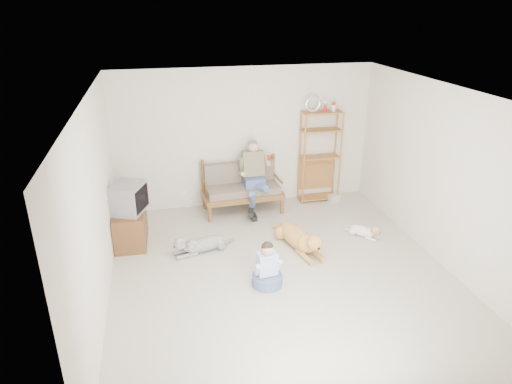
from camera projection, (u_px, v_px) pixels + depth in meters
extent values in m
plane|color=beige|center=(282.00, 274.00, 6.85)|extent=(5.50, 5.50, 0.00)
plane|color=white|center=(287.00, 94.00, 5.81)|extent=(5.50, 5.50, 0.00)
plane|color=beige|center=(245.00, 138.00, 8.80)|extent=(5.00, 0.00, 5.00)
plane|color=beige|center=(373.00, 314.00, 3.86)|extent=(5.00, 0.00, 5.00)
plane|color=beige|center=(96.00, 208.00, 5.83)|extent=(0.00, 5.50, 5.50)
plane|color=beige|center=(444.00, 177.00, 6.84)|extent=(0.00, 5.50, 5.50)
cube|color=brown|center=(243.00, 194.00, 8.78)|extent=(1.53, 0.77, 0.10)
cube|color=#6D5E53|center=(243.00, 189.00, 8.74)|extent=(1.41, 0.67, 0.13)
cube|color=#6D5E53|center=(240.00, 173.00, 8.86)|extent=(1.38, 0.19, 0.45)
cylinder|color=brown|center=(239.00, 162.00, 8.84)|extent=(1.40, 0.12, 0.05)
cylinder|color=brown|center=(209.00, 214.00, 8.45)|extent=(0.07, 0.07, 0.30)
cylinder|color=brown|center=(204.00, 186.00, 8.86)|extent=(0.07, 0.07, 0.95)
cylinder|color=brown|center=(282.00, 207.00, 8.73)|extent=(0.07, 0.07, 0.30)
cylinder|color=brown|center=(274.00, 180.00, 9.14)|extent=(0.07, 0.07, 0.95)
cube|color=#536698|center=(254.00, 182.00, 8.71)|extent=(0.38, 0.36, 0.19)
cube|color=#7A7855|center=(253.00, 163.00, 8.66)|extent=(0.40, 0.28, 0.50)
sphere|color=tan|center=(253.00, 147.00, 8.51)|extent=(0.20, 0.20, 0.20)
sphere|color=#5E5953|center=(253.00, 145.00, 8.51)|extent=(0.18, 0.18, 0.18)
cylinder|color=#B51913|center=(269.00, 158.00, 8.46)|extent=(0.07, 0.07, 0.09)
cube|color=#A77234|center=(322.00, 112.00, 8.74)|extent=(0.78, 0.32, 0.03)
torus|color=silver|center=(313.00, 104.00, 8.64)|extent=(0.31, 0.05, 0.31)
cone|color=#B51913|center=(325.00, 107.00, 8.72)|extent=(0.10, 0.10, 0.16)
cylinder|color=#A77234|center=(304.00, 161.00, 8.88)|extent=(0.04, 0.04, 1.83)
cylinder|color=#A77234|center=(299.00, 156.00, 9.15)|extent=(0.04, 0.04, 1.83)
cylinder|color=#A77234|center=(340.00, 158.00, 9.03)|extent=(0.04, 0.04, 1.83)
cylinder|color=#A77234|center=(335.00, 153.00, 9.30)|extent=(0.04, 0.04, 1.83)
cube|color=silver|center=(334.00, 198.00, 9.32)|extent=(0.24, 0.20, 0.14)
cube|color=brown|center=(131.00, 226.00, 7.64)|extent=(0.54, 0.92, 0.60)
cube|color=brown|center=(115.00, 234.00, 7.40)|extent=(0.04, 0.40, 0.50)
cube|color=brown|center=(117.00, 222.00, 7.79)|extent=(0.04, 0.40, 0.50)
cube|color=gray|center=(128.00, 198.00, 7.40)|extent=(0.64, 0.70, 0.48)
cube|color=black|center=(142.00, 199.00, 7.37)|extent=(0.20, 0.46, 0.38)
cube|color=silver|center=(183.00, 194.00, 8.94)|extent=(0.12, 0.02, 0.08)
ellipsoid|color=gold|center=(296.00, 237.00, 7.61)|extent=(0.58, 1.07, 0.32)
sphere|color=gold|center=(306.00, 244.00, 7.35)|extent=(0.32, 0.32, 0.32)
sphere|color=gold|center=(315.00, 243.00, 7.08)|extent=(0.25, 0.25, 0.25)
ellipsoid|color=gold|center=(319.00, 248.00, 7.00)|extent=(0.15, 0.20, 0.10)
cylinder|color=gold|center=(282.00, 229.00, 8.06)|extent=(0.26, 0.37, 0.05)
ellipsoid|color=gold|center=(309.00, 244.00, 7.07)|extent=(0.07, 0.09, 0.12)
ellipsoid|color=gold|center=(319.00, 241.00, 7.14)|extent=(0.07, 0.09, 0.12)
ellipsoid|color=silver|center=(205.00, 244.00, 7.47)|extent=(0.82, 0.46, 0.23)
sphere|color=silver|center=(192.00, 246.00, 7.36)|extent=(0.23, 0.23, 0.23)
sphere|color=silver|center=(180.00, 244.00, 7.24)|extent=(0.20, 0.20, 0.20)
ellipsoid|color=silver|center=(175.00, 246.00, 7.20)|extent=(0.16, 0.12, 0.08)
cylinder|color=silver|center=(227.00, 242.00, 7.66)|extent=(0.28, 0.21, 0.04)
ellipsoid|color=silver|center=(180.00, 241.00, 7.30)|extent=(0.07, 0.06, 0.10)
ellipsoid|color=silver|center=(183.00, 245.00, 7.19)|extent=(0.07, 0.06, 0.10)
ellipsoid|color=white|center=(362.00, 231.00, 7.94)|extent=(0.45, 0.49, 0.18)
sphere|color=white|center=(369.00, 233.00, 7.86)|extent=(0.18, 0.18, 0.18)
sphere|color=tan|center=(376.00, 231.00, 7.76)|extent=(0.16, 0.16, 0.16)
ellipsoid|color=tan|center=(380.00, 233.00, 7.72)|extent=(0.13, 0.14, 0.06)
cylinder|color=white|center=(350.00, 230.00, 8.10)|extent=(0.17, 0.12, 0.03)
cone|color=tan|center=(374.00, 229.00, 7.71)|extent=(0.05, 0.05, 0.06)
cone|color=tan|center=(377.00, 227.00, 7.79)|extent=(0.05, 0.05, 0.06)
torus|color=#B51913|center=(375.00, 231.00, 7.78)|extent=(0.15, 0.15, 0.02)
cylinder|color=#536698|center=(267.00, 280.00, 6.57)|extent=(0.44, 0.44, 0.16)
cube|color=silver|center=(267.00, 264.00, 6.49)|extent=(0.30, 0.21, 0.34)
sphere|color=tan|center=(268.00, 249.00, 6.38)|extent=(0.18, 0.18, 0.18)
sphere|color=black|center=(267.00, 247.00, 6.38)|extent=(0.17, 0.17, 0.17)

